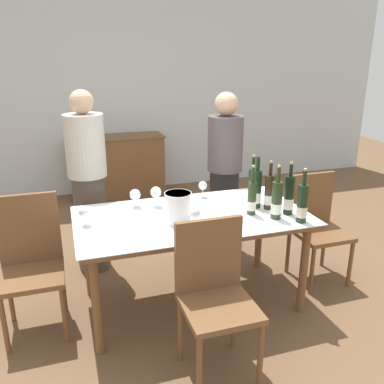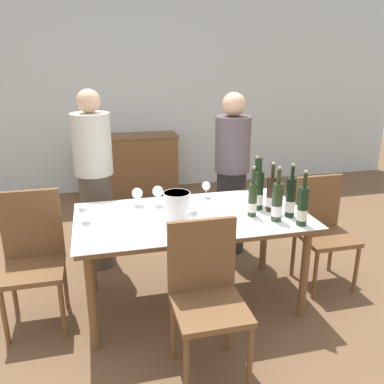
{
  "view_description": "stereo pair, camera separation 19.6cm",
  "coord_description": "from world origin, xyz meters",
  "px_view_note": "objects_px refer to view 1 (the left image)",
  "views": [
    {
      "loc": [
        -0.85,
        -2.64,
        1.87
      ],
      "look_at": [
        0.0,
        0.0,
        0.92
      ],
      "focal_mm": 38.0,
      "sensor_mm": 36.0,
      "label": 1
    },
    {
      "loc": [
        -0.66,
        -2.7,
        1.87
      ],
      "look_at": [
        0.0,
        0.0,
        0.92
      ],
      "focal_mm": 38.0,
      "sensor_mm": 36.0,
      "label": 2
    }
  ],
  "objects_px": {
    "wine_glass_2": "(84,213)",
    "wine_glass_4": "(156,193)",
    "dining_table": "(192,224)",
    "wine_glass_3": "(203,186)",
    "sideboard_cabinet": "(118,166)",
    "chair_near_front": "(214,288)",
    "wine_bottle_2": "(257,190)",
    "wine_glass_1": "(195,214)",
    "wine_bottle_1": "(252,199)",
    "wine_glass_0": "(135,195)",
    "wine_bottle_6": "(277,201)",
    "ice_bucket": "(178,207)",
    "wine_bottle_4": "(269,193)",
    "person_host": "(89,184)",
    "wine_bottle_3": "(252,186)",
    "person_guest_left": "(224,175)",
    "chair_left_end": "(31,256)",
    "chair_right_end": "(316,221)",
    "wine_bottle_0": "(289,196)",
    "wine_bottle_5": "(302,204)"
  },
  "relations": [
    {
      "from": "wine_glass_2",
      "to": "wine_glass_4",
      "type": "bearing_deg",
      "value": 20.79
    },
    {
      "from": "dining_table",
      "to": "wine_glass_3",
      "type": "bearing_deg",
      "value": 59.61
    },
    {
      "from": "sideboard_cabinet",
      "to": "chair_near_front",
      "type": "xyz_separation_m",
      "value": [
        0.09,
        -3.47,
        0.13
      ]
    },
    {
      "from": "wine_bottle_2",
      "to": "wine_glass_1",
      "type": "bearing_deg",
      "value": -157.33
    },
    {
      "from": "sideboard_cabinet",
      "to": "wine_bottle_1",
      "type": "height_order",
      "value": "wine_bottle_1"
    },
    {
      "from": "wine_glass_1",
      "to": "wine_glass_0",
      "type": "bearing_deg",
      "value": 120.34
    },
    {
      "from": "wine_bottle_6",
      "to": "wine_glass_4",
      "type": "xyz_separation_m",
      "value": [
        -0.77,
        0.5,
        -0.02
      ]
    },
    {
      "from": "sideboard_cabinet",
      "to": "ice_bucket",
      "type": "height_order",
      "value": "ice_bucket"
    },
    {
      "from": "wine_bottle_1",
      "to": "wine_bottle_4",
      "type": "height_order",
      "value": "wine_bottle_4"
    },
    {
      "from": "sideboard_cabinet",
      "to": "wine_glass_1",
      "type": "distance_m",
      "value": 3.05
    },
    {
      "from": "wine_bottle_4",
      "to": "person_host",
      "type": "bearing_deg",
      "value": 146.11
    },
    {
      "from": "wine_bottle_4",
      "to": "wine_glass_1",
      "type": "distance_m",
      "value": 0.68
    },
    {
      "from": "wine_bottle_1",
      "to": "wine_bottle_4",
      "type": "relative_size",
      "value": 1.0
    },
    {
      "from": "wine_bottle_3",
      "to": "wine_glass_4",
      "type": "xyz_separation_m",
      "value": [
        -0.76,
        0.12,
        -0.02
      ]
    },
    {
      "from": "wine_bottle_2",
      "to": "person_guest_left",
      "type": "relative_size",
      "value": 0.26
    },
    {
      "from": "wine_bottle_4",
      "to": "chair_left_end",
      "type": "xyz_separation_m",
      "value": [
        -1.74,
        0.14,
        -0.33
      ]
    },
    {
      "from": "wine_bottle_6",
      "to": "wine_glass_4",
      "type": "distance_m",
      "value": 0.92
    },
    {
      "from": "wine_glass_3",
      "to": "wine_glass_2",
      "type": "bearing_deg",
      "value": -162.6
    },
    {
      "from": "wine_glass_1",
      "to": "chair_left_end",
      "type": "height_order",
      "value": "chair_left_end"
    },
    {
      "from": "dining_table",
      "to": "ice_bucket",
      "type": "relative_size",
      "value": 7.84
    },
    {
      "from": "dining_table",
      "to": "wine_glass_1",
      "type": "relative_size",
      "value": 11.17
    },
    {
      "from": "wine_glass_3",
      "to": "chair_right_end",
      "type": "height_order",
      "value": "chair_right_end"
    },
    {
      "from": "sideboard_cabinet",
      "to": "ice_bucket",
      "type": "relative_size",
      "value": 5.82
    },
    {
      "from": "wine_bottle_1",
      "to": "chair_right_end",
      "type": "bearing_deg",
      "value": 15.7
    },
    {
      "from": "wine_bottle_4",
      "to": "wine_glass_4",
      "type": "xyz_separation_m",
      "value": [
        -0.81,
        0.31,
        -0.01
      ]
    },
    {
      "from": "wine_bottle_6",
      "to": "wine_bottle_0",
      "type": "bearing_deg",
      "value": 20.1
    },
    {
      "from": "wine_bottle_4",
      "to": "wine_glass_2",
      "type": "distance_m",
      "value": 1.37
    },
    {
      "from": "wine_bottle_0",
      "to": "wine_bottle_6",
      "type": "height_order",
      "value": "same"
    },
    {
      "from": "sideboard_cabinet",
      "to": "wine_bottle_3",
      "type": "height_order",
      "value": "wine_bottle_3"
    },
    {
      "from": "dining_table",
      "to": "wine_bottle_1",
      "type": "bearing_deg",
      "value": -15.13
    },
    {
      "from": "dining_table",
      "to": "ice_bucket",
      "type": "height_order",
      "value": "ice_bucket"
    },
    {
      "from": "wine_bottle_5",
      "to": "wine_bottle_2",
      "type": "bearing_deg",
      "value": 116.49
    },
    {
      "from": "wine_glass_0",
      "to": "wine_bottle_6",
      "type": "bearing_deg",
      "value": -30.11
    },
    {
      "from": "wine_glass_3",
      "to": "person_host",
      "type": "relative_size",
      "value": 0.09
    },
    {
      "from": "ice_bucket",
      "to": "chair_near_front",
      "type": "height_order",
      "value": "ice_bucket"
    },
    {
      "from": "wine_bottle_3",
      "to": "wine_bottle_4",
      "type": "distance_m",
      "value": 0.19
    },
    {
      "from": "ice_bucket",
      "to": "wine_glass_3",
      "type": "height_order",
      "value": "ice_bucket"
    },
    {
      "from": "wine_bottle_5",
      "to": "wine_glass_2",
      "type": "relative_size",
      "value": 2.87
    },
    {
      "from": "ice_bucket",
      "to": "wine_glass_1",
      "type": "bearing_deg",
      "value": -61.88
    },
    {
      "from": "ice_bucket",
      "to": "wine_bottle_4",
      "type": "height_order",
      "value": "wine_bottle_4"
    },
    {
      "from": "wine_bottle_2",
      "to": "ice_bucket",
      "type": "bearing_deg",
      "value": -171.89
    },
    {
      "from": "wine_bottle_4",
      "to": "chair_right_end",
      "type": "relative_size",
      "value": 0.41
    },
    {
      "from": "wine_glass_0",
      "to": "wine_glass_1",
      "type": "relative_size",
      "value": 0.95
    },
    {
      "from": "wine_glass_4",
      "to": "person_guest_left",
      "type": "bearing_deg",
      "value": 34.58
    },
    {
      "from": "ice_bucket",
      "to": "wine_bottle_4",
      "type": "distance_m",
      "value": 0.73
    },
    {
      "from": "wine_bottle_2",
      "to": "wine_glass_1",
      "type": "xyz_separation_m",
      "value": [
        -0.57,
        -0.24,
        -0.03
      ]
    },
    {
      "from": "wine_bottle_6",
      "to": "wine_glass_4",
      "type": "relative_size",
      "value": 2.46
    },
    {
      "from": "wine_bottle_5",
      "to": "wine_bottle_6",
      "type": "height_order",
      "value": "wine_bottle_6"
    },
    {
      "from": "wine_bottle_1",
      "to": "wine_glass_1",
      "type": "bearing_deg",
      "value": -165.54
    },
    {
      "from": "wine_glass_2",
      "to": "wine_glass_1",
      "type": "bearing_deg",
      "value": -21.92
    }
  ]
}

